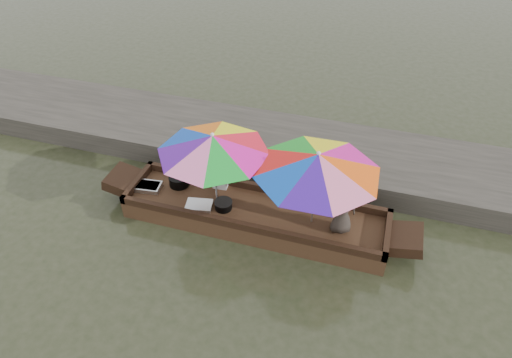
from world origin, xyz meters
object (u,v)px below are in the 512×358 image
(vendor, at_px, (343,209))
(umbrella_bow, at_px, (215,169))
(boat_hull, at_px, (254,216))
(cooking_pot, at_px, (179,180))
(tray_scallop, at_px, (199,205))
(tray_crayfish, at_px, (148,187))
(charcoal_grill, at_px, (223,205))
(umbrella_stern, at_px, (315,189))
(supply_bag, at_px, (221,181))

(vendor, height_order, umbrella_bow, umbrella_bow)
(boat_hull, bearing_deg, cooking_pot, 171.30)
(cooking_pot, distance_m, tray_scallop, 0.79)
(tray_crayfish, height_order, tray_scallop, tray_crayfish)
(umbrella_bow, bearing_deg, charcoal_grill, -37.63)
(umbrella_bow, height_order, umbrella_stern, same)
(boat_hull, height_order, tray_scallop, tray_scallop)
(cooking_pot, xyz_separation_m, supply_bag, (0.80, 0.20, 0.03))
(tray_scallop, distance_m, supply_bag, 0.71)
(tray_crayfish, bearing_deg, cooking_pot, 28.65)
(supply_bag, bearing_deg, umbrella_bow, -78.51)
(charcoal_grill, bearing_deg, supply_bag, 115.00)
(boat_hull, height_order, umbrella_bow, umbrella_bow)
(tray_crayfish, relative_size, supply_bag, 1.75)
(cooking_pot, distance_m, charcoal_grill, 1.15)
(charcoal_grill, distance_m, supply_bag, 0.66)
(charcoal_grill, bearing_deg, tray_scallop, -168.85)
(charcoal_grill, height_order, umbrella_bow, umbrella_bow)
(umbrella_stern, bearing_deg, vendor, -7.04)
(charcoal_grill, xyz_separation_m, supply_bag, (-0.28, 0.59, 0.06))
(tray_crayfish, distance_m, tray_scallop, 1.17)
(tray_crayfish, height_order, umbrella_bow, umbrella_bow)
(tray_crayfish, height_order, supply_bag, supply_bag)
(boat_hull, bearing_deg, umbrella_bow, 180.00)
(vendor, xyz_separation_m, umbrella_stern, (-0.52, 0.06, 0.27))
(tray_scallop, bearing_deg, boat_hull, 12.89)
(tray_crayfish, relative_size, umbrella_bow, 0.25)
(tray_crayfish, relative_size, tray_scallop, 1.00)
(vendor, bearing_deg, tray_crayfish, -18.50)
(tray_scallop, bearing_deg, umbrella_bow, 40.64)
(boat_hull, distance_m, tray_scallop, 1.06)
(charcoal_grill, bearing_deg, cooking_pot, 159.97)
(umbrella_bow, bearing_deg, boat_hull, 0.00)
(cooking_pot, height_order, tray_scallop, cooking_pot)
(boat_hull, bearing_deg, tray_scallop, -167.11)
(umbrella_bow, bearing_deg, umbrella_stern, 0.00)
(tray_crayfish, xyz_separation_m, umbrella_stern, (3.26, 0.04, 0.73))
(supply_bag, relative_size, umbrella_bow, 0.14)
(supply_bag, xyz_separation_m, vendor, (2.44, -0.51, 0.37))
(tray_scallop, bearing_deg, cooking_pot, 142.24)
(cooking_pot, height_order, charcoal_grill, cooking_pot)
(tray_crayfish, height_order, vendor, vendor)
(cooking_pot, height_order, vendor, vendor)
(boat_hull, relative_size, umbrella_stern, 2.27)
(tray_scallop, height_order, vendor, vendor)
(cooking_pot, distance_m, tray_crayfish, 0.61)
(boat_hull, distance_m, umbrella_stern, 1.44)
(cooking_pot, relative_size, supply_bag, 1.41)
(boat_hull, distance_m, tray_crayfish, 2.18)
(boat_hull, xyz_separation_m, charcoal_grill, (-0.56, -0.14, 0.25))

